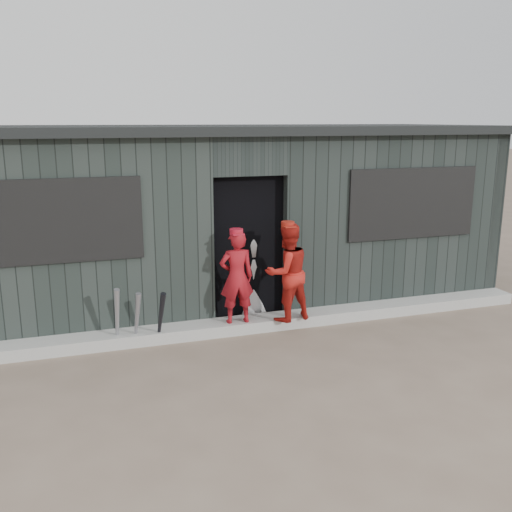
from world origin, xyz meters
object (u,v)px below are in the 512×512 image
object	(u,v)px
bat_left	(117,318)
dugout	(222,214)
player_red_left	(237,277)
player_grey_back	(251,277)
bat_right	(161,318)
player_red_right	(287,272)
bat_mid	(137,319)

from	to	relation	value
bat_left	dugout	distance (m)	2.70
bat_left	player_red_left	distance (m)	1.56
player_grey_back	bat_right	bearing A→B (deg)	25.58
player_grey_back	bat_left	bearing A→B (deg)	17.74
player_red_right	player_grey_back	world-z (taller)	player_red_right
bat_left	player_grey_back	bearing A→B (deg)	17.38
bat_right	player_grey_back	world-z (taller)	player_grey_back
bat_left	player_red_right	distance (m)	2.20
bat_left	player_red_right	size ratio (longest dim) A/B	0.63
player_red_right	player_grey_back	size ratio (longest dim) A/B	1.08
bat_left	dugout	world-z (taller)	dugout
bat_mid	player_grey_back	size ratio (longest dim) A/B	0.61
player_grey_back	bat_mid	bearing A→B (deg)	19.95
bat_left	bat_right	bearing A→B (deg)	-6.11
bat_mid	dugout	bearing A→B (deg)	49.37
bat_left	bat_right	distance (m)	0.51
player_red_left	player_red_right	size ratio (longest dim) A/B	0.94
bat_left	dugout	size ratio (longest dim) A/B	0.10
bat_left	player_grey_back	distance (m)	1.97
player_red_right	player_grey_back	distance (m)	0.72
bat_left	player_grey_back	size ratio (longest dim) A/B	0.68
player_red_right	bat_mid	bearing A→B (deg)	-12.52
bat_right	player_grey_back	bearing A→B (deg)	25.22
player_grey_back	dugout	size ratio (longest dim) A/B	0.14
bat_right	player_red_right	distance (m)	1.71
bat_mid	bat_left	bearing A→B (deg)	-179.40
bat_left	bat_mid	world-z (taller)	bat_left
bat_left	bat_mid	distance (m)	0.24
bat_right	player_grey_back	xyz separation A→B (m)	(1.36, 0.64, 0.24)
player_red_left	dugout	world-z (taller)	dugout
bat_left	dugout	xyz separation A→B (m)	(1.78, 1.81, 0.89)
bat_mid	player_grey_back	bearing A→B (deg)	19.58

